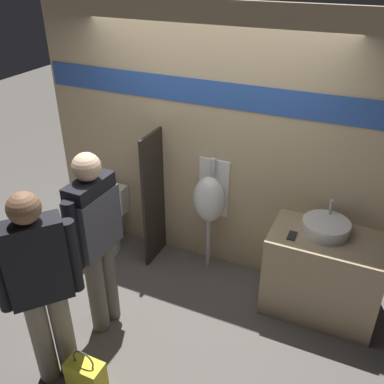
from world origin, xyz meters
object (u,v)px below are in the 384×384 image
cell_phone (292,236)px  person_in_vest (95,233)px  person_with_lanyard (41,285)px  urinal_near_counter (210,199)px  toilet (104,227)px  shopping_bag (87,378)px  sink_basin (326,227)px

cell_phone → person_in_vest: (-1.46, -0.87, 0.16)m
cell_phone → person_with_lanyard: 2.12m
urinal_near_counter → person_in_vest: person_in_vest is taller
toilet → person_with_lanyard: person_with_lanyard is taller
cell_phone → person_in_vest: bearing=-149.1°
cell_phone → person_with_lanyard: bearing=-134.7°
toilet → shopping_bag: toilet is taller
person_in_vest → urinal_near_counter: bearing=-23.5°
sink_basin → person_with_lanyard: size_ratio=0.25×
sink_basin → person_in_vest: bearing=-148.4°
cell_phone → urinal_near_counter: (-0.91, 0.29, -0.01)m
person_in_vest → shopping_bag: size_ratio=3.73×
toilet → shopping_bag: (0.97, -1.66, -0.11)m
sink_basin → person_in_vest: 2.02m
urinal_near_counter → toilet: bearing=-170.9°
person_with_lanyard → person_in_vest: bearing=38.0°
person_in_vest → cell_phone: bearing=-57.6°
urinal_near_counter → person_in_vest: (-0.55, -1.17, 0.16)m
person_with_lanyard → sink_basin: bearing=-5.3°
person_in_vest → toilet: bearing=36.3°
person_in_vest → person_with_lanyard: (-0.03, -0.63, -0.06)m
urinal_near_counter → person_with_lanyard: bearing=-107.7°
sink_basin → cell_phone: 0.32m
urinal_near_counter → shopping_bag: size_ratio=2.73×
sink_basin → urinal_near_counter: urinal_near_counter is taller
sink_basin → person_with_lanyard: (-1.75, -1.69, 0.04)m
person_with_lanyard → shopping_bag: person_with_lanyard is taller
person_in_vest → shopping_bag: person_in_vest is taller
sink_basin → person_with_lanyard: 2.43m
cell_phone → shopping_bag: bearing=-126.6°
sink_basin → toilet: sink_basin is taller
person_in_vest → person_with_lanyard: 0.63m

